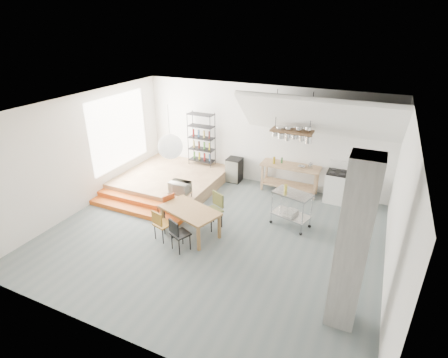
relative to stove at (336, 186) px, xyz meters
The scene contains 26 objects.
floor 4.05m from the stove, 128.38° to the right, with size 8.00×8.00×0.00m, color slate.
wall_back 2.76m from the stove, behind, with size 8.00×0.04×3.20m, color silver.
wall_left 7.31m from the stove, 154.10° to the right, with size 0.04×7.00×3.20m, color silver.
wall_right 3.67m from the stove, 64.58° to the right, with size 0.04×7.00×3.20m, color silver.
ceiling 4.86m from the stove, 128.38° to the right, with size 8.00×7.00×0.02m, color white.
slope_ceiling 2.20m from the stove, 159.90° to the right, with size 4.40×1.80×0.15m, color white.
window_pane 6.82m from the stove, 165.66° to the right, with size 0.02×2.50×2.20m, color white.
platform 5.14m from the stove, 166.98° to the right, with size 3.00×3.00×0.40m, color #896244.
step_lower 5.90m from the stove, 148.15° to the right, with size 3.00×0.35×0.13m, color #C55417.
step_upper 5.72m from the stove, 151.14° to the right, with size 3.00×0.35×0.27m, color #C55417.
concrete_column 4.86m from the stove, 80.25° to the right, with size 0.50×0.50×3.20m, color slate.
kitchen_counter 1.41m from the stove, behind, with size 1.80×0.60×0.91m.
stove is the anchor object (origin of this frame).
pot_rack 2.04m from the stove, behind, with size 1.20×0.50×1.43m.
wire_shelving 4.58m from the stove, behind, with size 0.88×0.38×1.80m.
microwave_shelf 4.58m from the stove, 148.33° to the right, with size 0.60×0.40×0.16m.
paper_lantern 5.10m from the stove, 138.68° to the right, with size 0.60×0.60×0.60m, color white.
dining_table 4.53m from the stove, 132.13° to the right, with size 1.67×1.25×0.70m.
chair_mustard 5.27m from the stove, 132.35° to the right, with size 0.46×0.46×0.82m.
chair_black 5.04m from the stove, 125.72° to the right, with size 0.51×0.51×0.84m.
chair_olive 3.83m from the stove, 133.63° to the right, with size 0.57×0.57×0.94m.
chair_red 4.97m from the stove, 141.67° to the right, with size 0.49×0.49×0.83m.
rolling_cart 2.10m from the stove, 113.70° to the right, with size 1.07×0.78×0.96m.
mini_fridge 3.29m from the stove, behind, with size 0.47×0.47×0.80m, color black.
microwave 4.59m from the stove, 148.33° to the right, with size 0.57×0.38×0.31m, color beige.
bowl 1.15m from the stove, behind, with size 0.21×0.21×0.05m, color silver.
Camera 1 is at (3.36, -6.67, 4.99)m, focal length 28.00 mm.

